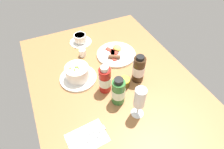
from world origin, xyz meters
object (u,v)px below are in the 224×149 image
cutlery_setting (88,137)px  wine_glass (140,99)px  breakfast_plate (116,54)px  sauce_bottle_green (118,92)px  coffee_cup (80,39)px  porridge_bowl (78,73)px  creamer_jug (83,53)px  jam_jar (124,82)px  sauce_bottle_red (105,80)px  sauce_bottle_brown (139,69)px

cutlery_setting → wine_glass: (-1.83, 24.68, 10.81)cm
cutlery_setting → breakfast_plate: bearing=142.3°
wine_glass → sauce_bottle_green: wine_glass is taller
coffee_cup → wine_glass: (63.04, 6.94, 8.51)cm
porridge_bowl → wine_glass: size_ratio=1.15×
sauce_bottle_green → porridge_bowl: bearing=-148.9°
cutlery_setting → sauce_bottle_green: (-12.03, 19.73, 6.77)cm
cutlery_setting → creamer_jug: (-51.31, 14.75, 2.10)cm
jam_jar → breakfast_plate: (-24.11, 6.63, -1.65)cm
porridge_bowl → wine_glass: bearing=29.5°
cutlery_setting → sauce_bottle_red: bearing=141.5°
jam_jar → breakfast_plate: size_ratio=0.23×
coffee_cup → porridge_bowl: bearing=-20.1°
cutlery_setting → coffee_cup: size_ratio=1.22×
wine_glass → sauce_bottle_brown: size_ratio=1.05×
porridge_bowl → breakfast_plate: bearing=109.0°
wine_glass → jam_jar: size_ratio=3.09×
coffee_cup → jam_jar: coffee_cup is taller
cutlery_setting → jam_jar: bearing=125.6°
cutlery_setting → sauce_bottle_red: 27.93cm
creamer_jug → jam_jar: size_ratio=0.93×
cutlery_setting → breakfast_plate: 54.77cm
sauce_bottle_green → sauce_bottle_red: sauce_bottle_red is taller
wine_glass → jam_jar: bearing=172.9°
wine_glass → cutlery_setting: bearing=-85.8°
sauce_bottle_green → breakfast_plate: (-31.31, 13.73, -6.10)cm
jam_jar → breakfast_plate: bearing=164.6°
cutlery_setting → jam_jar: 33.10cm
wine_glass → breakfast_plate: size_ratio=0.73×
porridge_bowl → coffee_cup: 32.85cm
wine_glass → sauce_bottle_green: size_ratio=1.10×
creamer_jug → wine_glass: size_ratio=0.30×
coffee_cup → jam_jar: (45.63, 9.10, 0.02)cm
porridge_bowl → cutlery_setting: 34.87cm
coffee_cup → sauce_bottle_brown: 48.04cm
jam_jar → sauce_bottle_brown: sauce_bottle_brown is taller
sauce_bottle_red → porridge_bowl: bearing=-141.1°
sauce_bottle_red → sauce_bottle_green: bearing=17.6°
porridge_bowl → breakfast_plate: size_ratio=0.84×
sauce_bottle_green → breakfast_plate: size_ratio=0.66×
coffee_cup → sauce_bottle_brown: (44.42, 17.61, 4.99)cm
cutlery_setting → wine_glass: size_ratio=1.02×
porridge_bowl → coffee_cup: porridge_bowl is taller
porridge_bowl → sauce_bottle_brown: size_ratio=1.21×
porridge_bowl → creamer_jug: 19.22cm
cutlery_setting → porridge_bowl: bearing=169.3°
sauce_bottle_brown → breakfast_plate: sauce_bottle_brown is taller
wine_glass → jam_jar: wine_glass is taller
sauce_bottle_red → breakfast_plate: bearing=143.1°
porridge_bowl → sauce_bottle_green: (22.03, 13.30, 3.00)cm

